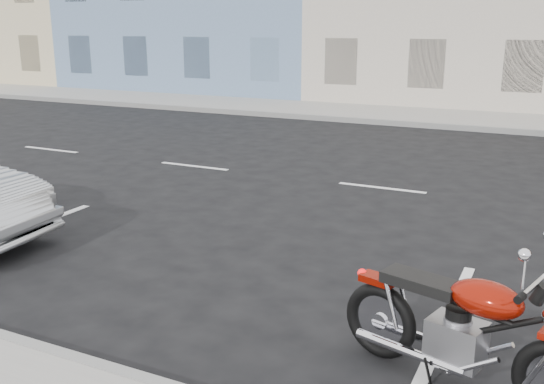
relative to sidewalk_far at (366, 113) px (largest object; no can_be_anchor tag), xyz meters
The scene contains 3 objects.
ground 10.03m from the sidewalk_far, 60.11° to the right, with size 120.00×120.00×0.00m, color black.
sidewalk_far is the anchor object (origin of this frame).
curb_far 1.70m from the sidewalk_far, 90.00° to the right, with size 80.00×0.12×0.16m, color gray.
Camera 1 is at (0.81, -10.35, 2.83)m, focal length 40.00 mm.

